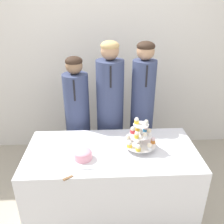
# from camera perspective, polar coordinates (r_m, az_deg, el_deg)

# --- Properties ---
(wall_back) EXTENTS (9.00, 0.06, 2.70)m
(wall_back) POSITION_cam_1_polar(r_m,az_deg,el_deg) (3.14, -1.31, 14.20)
(wall_back) COLOR silver
(wall_back) RESTS_ON ground_plane
(table) EXTENTS (1.54, 0.74, 0.73)m
(table) POSITION_cam_1_polar(r_m,az_deg,el_deg) (2.39, -0.11, -16.32)
(table) COLOR white
(table) RESTS_ON ground_plane
(round_cake) EXTENTS (0.28, 0.28, 0.10)m
(round_cake) POSITION_cam_1_polar(r_m,az_deg,el_deg) (2.04, -7.00, -10.26)
(round_cake) COLOR white
(round_cake) RESTS_ON table
(cake_knife) EXTENTS (0.24, 0.15, 0.01)m
(cake_knife) POSITION_cam_1_polar(r_m,az_deg,el_deg) (1.91, -9.20, -14.87)
(cake_knife) COLOR silver
(cake_knife) RESTS_ON table
(cupcake_stand) EXTENTS (0.29, 0.29, 0.30)m
(cupcake_stand) POSITION_cam_1_polar(r_m,az_deg,el_deg) (2.14, 6.80, -5.78)
(cupcake_stand) COLOR silver
(cupcake_stand) RESTS_ON table
(student_0) EXTENTS (0.27, 0.27, 1.45)m
(student_0) POSITION_cam_1_polar(r_m,az_deg,el_deg) (2.69, -8.16, -2.84)
(student_0) COLOR #384266
(student_0) RESTS_ON ground_plane
(student_1) EXTENTS (0.29, 0.30, 1.60)m
(student_1) POSITION_cam_1_polar(r_m,az_deg,el_deg) (2.65, -0.45, -1.35)
(student_1) COLOR #384266
(student_1) RESTS_ON ground_plane
(student_2) EXTENTS (0.25, 0.26, 1.60)m
(student_2) POSITION_cam_1_polar(r_m,az_deg,el_deg) (2.68, 7.17, -0.94)
(student_2) COLOR #384266
(student_2) RESTS_ON ground_plane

